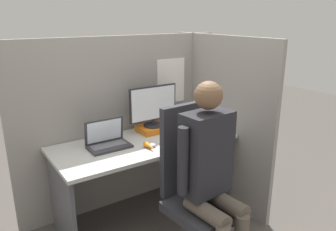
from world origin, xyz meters
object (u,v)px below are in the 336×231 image
person (211,168)px  office_chair (195,185)px  paper_box (154,128)px  monitor (153,105)px  stapler (207,122)px  laptop (108,142)px  coffee_mug (185,120)px  carrot_toy (150,146)px

person → office_chair: bearing=85.7°
paper_box → person: (-0.15, -0.97, 0.03)m
monitor → stapler: size_ratio=3.45×
laptop → coffee_mug: 0.86m
paper_box → monitor: (0.00, 0.00, 0.22)m
carrot_toy → paper_box: bearing=54.2°
person → coffee_mug: person is taller
coffee_mug → monitor: bearing=175.7°
laptop → carrot_toy: bearing=-42.3°
person → coffee_mug: (0.49, 0.94, -0.00)m
monitor → carrot_toy: size_ratio=3.16×
paper_box → coffee_mug: bearing=-3.8°
laptop → paper_box: bearing=12.8°
monitor → carrot_toy: bearing=-125.5°
carrot_toy → coffee_mug: 0.68m
office_chair → laptop: bearing=118.9°
person → carrot_toy: bearing=99.6°
carrot_toy → coffee_mug: (0.59, 0.33, 0.03)m
monitor → paper_box: bearing=-90.0°
office_chair → carrot_toy: bearing=104.8°
laptop → carrot_toy: laptop is taller
paper_box → office_chair: bearing=-99.6°
stapler → carrot_toy: size_ratio=0.92×
monitor → person: bearing=-98.6°
monitor → coffee_mug: 0.40m
coffee_mug → stapler: bearing=-35.8°
office_chair → person: 0.27m
stapler → carrot_toy: (-0.77, -0.20, -0.00)m
paper_box → laptop: (-0.51, -0.12, 0.02)m
laptop → coffee_mug: size_ratio=3.35×
carrot_toy → coffee_mug: bearing=28.8°
carrot_toy → coffee_mug: coffee_mug is taller
paper_box → stapler: (0.52, -0.15, 0.00)m
office_chair → coffee_mug: bearing=58.2°
laptop → coffee_mug: bearing=6.2°
laptop → stapler: (1.02, -0.03, -0.02)m
stapler → office_chair: office_chair is taller
monitor → laptop: size_ratio=1.42×
monitor → coffee_mug: bearing=-4.3°
paper_box → laptop: 0.52m
stapler → person: bearing=-129.0°
paper_box → coffee_mug: coffee_mug is taller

